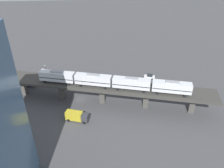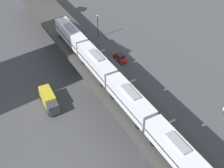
{
  "view_description": "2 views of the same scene",
  "coord_description": "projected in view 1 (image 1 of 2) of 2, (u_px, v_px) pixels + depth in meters",
  "views": [
    {
      "loc": [
        -65.62,
        -5.13,
        45.21
      ],
      "look_at": [
        -4.77,
        -11.25,
        8.65
      ],
      "focal_mm": 35.0,
      "sensor_mm": 36.0,
      "label": 1
    },
    {
      "loc": [
        -37.11,
        -42.82,
        45.13
      ],
      "look_at": [
        -4.77,
        -11.25,
        8.65
      ],
      "focal_mm": 50.0,
      "sensor_mm": 36.0,
      "label": 2
    }
  ],
  "objects": [
    {
      "name": "delivery_truck",
      "position": [
        77.0,
        116.0,
        67.93
      ],
      "size": [
        4.51,
        7.54,
        3.2
      ],
      "color": "#333338",
      "rests_on": "ground"
    },
    {
      "name": "street_car_red",
      "position": [
        76.0,
        82.0,
        87.76
      ],
      "size": [
        3.11,
        4.74,
        1.89
      ],
      "color": "#AD1E1E",
      "rests_on": "ground"
    },
    {
      "name": "street_car_blue",
      "position": [
        32.0,
        84.0,
        86.37
      ],
      "size": [
        2.04,
        4.44,
        1.89
      ],
      "color": "#233D93",
      "rests_on": "ground"
    },
    {
      "name": "ground_plane",
      "position": [
        80.0,
        99.0,
        78.79
      ],
      "size": [
        400.0,
        400.0,
        0.0
      ],
      "primitive_type": "plane",
      "color": "#424244"
    },
    {
      "name": "elevated_viaduct",
      "position": [
        79.0,
        85.0,
        75.61
      ],
      "size": [
        34.03,
        90.63,
        7.15
      ],
      "color": "#393733",
      "rests_on": "ground"
    },
    {
      "name": "street_car_white",
      "position": [
        150.0,
        76.0,
        91.63
      ],
      "size": [
        3.04,
        4.74,
        1.89
      ],
      "color": "silver",
      "rests_on": "ground"
    },
    {
      "name": "street_lamp",
      "position": [
        46.0,
        72.0,
        88.51
      ],
      "size": [
        0.44,
        0.44,
        6.94
      ],
      "color": "black",
      "rests_on": "ground"
    },
    {
      "name": "subway_train",
      "position": [
        112.0,
        81.0,
        70.72
      ],
      "size": [
        16.75,
        48.56,
        4.45
      ],
      "color": "silver",
      "rests_on": "elevated_viaduct"
    }
  ]
}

